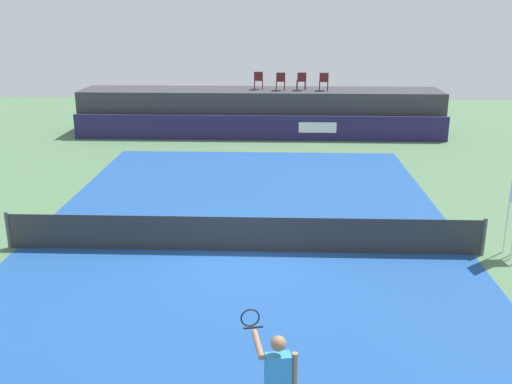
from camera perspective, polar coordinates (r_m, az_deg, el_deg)
ground_plane at (r=18.10m, az=-0.77°, el=-2.05°), size 48.00×48.00×0.00m
court_inner at (r=15.32m, az=-1.35°, el=-5.81°), size 12.00×22.00×0.00m
sponsor_wall at (r=28.08m, az=0.35°, el=6.31°), size 18.00×0.22×1.20m
spectator_platform at (r=29.76m, az=0.45°, el=7.93°), size 18.00×2.80×2.20m
spectator_chair_far_left at (r=29.56m, az=0.25°, el=10.99°), size 0.44×0.44×0.89m
spectator_chair_left at (r=29.23m, az=2.43°, el=10.90°), size 0.45×0.45×0.89m
spectator_chair_center at (r=29.31m, az=4.48°, el=10.88°), size 0.47×0.47×0.89m
spectator_chair_right at (r=29.28m, az=6.67°, el=10.81°), size 0.45×0.45×0.89m
tennis_net at (r=15.13m, az=-1.36°, el=-4.17°), size 12.40×0.02×0.95m
net_post_near at (r=16.68m, az=-23.17°, el=-3.45°), size 0.10×0.10×1.00m
net_post_far at (r=16.00m, az=21.45°, el=-4.12°), size 0.10×0.10×1.00m
tennis_ball at (r=15.75m, az=-1.01°, el=-4.98°), size 0.07×0.07×0.07m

